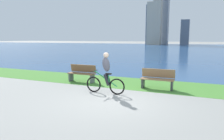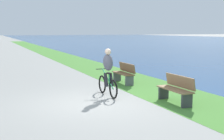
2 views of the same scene
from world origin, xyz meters
TOP-DOWN VIEW (x-y plane):
  - ground_plane at (0.00, 0.00)m, footprint 300.00×300.00m
  - grass_strip_bayside at (0.00, 3.20)m, footprint 120.00×2.81m
  - cyclist_lead at (-0.83, 0.88)m, footprint 1.74×0.52m
  - bench_near_path at (0.99, 2.54)m, footprint 1.50×0.47m
  - bench_far_along_path at (-2.97, 2.54)m, footprint 1.50×0.47m

SIDE VIEW (x-z plane):
  - ground_plane at x=0.00m, z-range 0.00..0.00m
  - grass_strip_bayside at x=0.00m, z-range 0.00..0.01m
  - bench_near_path at x=0.99m, z-range 0.00..0.90m
  - bench_far_along_path at x=-2.97m, z-range 0.00..0.90m
  - cyclist_lead at x=-0.83m, z-range -0.01..1.70m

